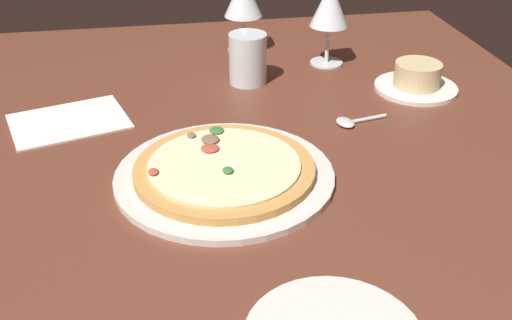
% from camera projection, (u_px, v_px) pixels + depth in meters
% --- Properties ---
extents(dining_table, '(1.50, 1.10, 0.04)m').
position_uv_depth(dining_table, '(287.00, 188.00, 0.90)').
color(dining_table, brown).
rests_on(dining_table, ground).
extents(pizza_main, '(0.32, 0.32, 0.03)m').
position_uv_depth(pizza_main, '(224.00, 172.00, 0.88)').
color(pizza_main, silver).
rests_on(pizza_main, dining_table).
extents(ramekin_on_saucer, '(0.16, 0.16, 0.05)m').
position_uv_depth(ramekin_on_saucer, '(417.00, 79.00, 1.15)').
color(ramekin_on_saucer, silver).
rests_on(ramekin_on_saucer, dining_table).
extents(wine_glass_near, '(0.08, 0.08, 0.17)m').
position_uv_depth(wine_glass_near, '(330.00, 7.00, 1.22)').
color(wine_glass_near, silver).
rests_on(wine_glass_near, dining_table).
extents(water_glass, '(0.07, 0.07, 0.10)m').
position_uv_depth(water_glass, '(246.00, 61.00, 1.17)').
color(water_glass, silver).
rests_on(water_glass, dining_table).
extents(paper_menu, '(0.19, 0.22, 0.00)m').
position_uv_depth(paper_menu, '(69.00, 121.00, 1.04)').
color(paper_menu, white).
rests_on(paper_menu, dining_table).
extents(spoon, '(0.04, 0.10, 0.01)m').
position_uv_depth(spoon, '(351.00, 122.00, 1.03)').
color(spoon, silver).
rests_on(spoon, dining_table).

